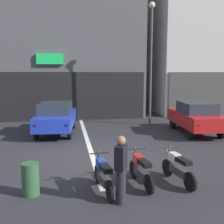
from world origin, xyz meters
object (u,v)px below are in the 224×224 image
street_lamp (151,52)px  trash_bin (30,179)px  car_blue_crossing_near (56,117)px  motorcycle_white_row_centre (178,167)px  person_by_motorcycles (121,170)px  car_red_parked_kerbside (196,116)px  car_white_down_street (89,99)px  motorcycle_blue_row_leftmost (103,175)px  motorcycle_red_row_left_mid (141,169)px

street_lamp → trash_bin: 11.17m
street_lamp → car_blue_crossing_near: bearing=-165.5°
motorcycle_white_row_centre → person_by_motorcycles: (-1.86, -0.96, 0.40)m
car_blue_crossing_near → car_red_parked_kerbside: bearing=-8.8°
motorcycle_white_row_centre → car_white_down_street: bearing=94.0°
motorcycle_white_row_centre → person_by_motorcycles: size_ratio=0.99×
street_lamp → motorcycle_white_row_centre: bearing=-102.4°
car_red_parked_kerbside → motorcycle_blue_row_leftmost: car_red_parked_kerbside is taller
car_red_parked_kerbside → trash_bin: 9.74m
car_white_down_street → motorcycle_red_row_left_mid: 16.54m
car_white_down_street → motorcycle_red_row_left_mid: car_white_down_street is taller
street_lamp → motorcycle_blue_row_leftmost: bearing=-114.9°
motorcycle_white_row_centre → person_by_motorcycles: person_by_motorcycles is taller
motorcycle_blue_row_leftmost → trash_bin: size_ratio=1.96×
motorcycle_blue_row_leftmost → car_blue_crossing_near: bearing=101.2°
motorcycle_white_row_centre → motorcycle_red_row_left_mid: bearing=178.5°
car_red_parked_kerbside → motorcycle_red_row_left_mid: 7.56m
car_white_down_street → trash_bin: 16.92m
car_red_parked_kerbside → person_by_motorcycles: person_by_motorcycles is taller
trash_bin → motorcycle_red_row_left_mid: bearing=2.5°
car_red_parked_kerbside → street_lamp: (-1.68, 2.54, 3.44)m
car_red_parked_kerbside → motorcycle_blue_row_leftmost: 8.44m
motorcycle_red_row_left_mid → trash_bin: motorcycle_red_row_left_mid is taller
trash_bin → motorcycle_white_row_centre: bearing=1.4°
car_white_down_street → trash_bin: size_ratio=4.98×
person_by_motorcycles → motorcycle_white_row_centre: bearing=27.2°
motorcycle_blue_row_leftmost → motorcycle_white_row_centre: bearing=5.2°
car_red_parked_kerbside → person_by_motorcycles: size_ratio=2.53×
car_red_parked_kerbside → motorcycle_red_row_left_mid: bearing=-127.9°
car_blue_crossing_near → trash_bin: 7.23m
trash_bin → motorcycle_blue_row_leftmost: bearing=-3.0°
car_red_parked_kerbside → motorcycle_white_row_centre: car_red_parked_kerbside is taller
car_blue_crossing_near → car_red_parked_kerbside: 7.26m
street_lamp → car_red_parked_kerbside: bearing=-56.6°
car_red_parked_kerbside → trash_bin: (-7.59, -6.09, -0.46)m
car_red_parked_kerbside → motorcycle_blue_row_leftmost: (-5.72, -6.19, -0.43)m
car_red_parked_kerbside → motorcycle_white_row_centre: 6.97m
car_white_down_street → street_lamp: bearing=-69.4°
motorcycle_red_row_left_mid → street_lamp: bearing=70.8°
street_lamp → trash_bin: bearing=-124.4°
motorcycle_white_row_centre → trash_bin: bearing=-178.6°
car_red_parked_kerbside → motorcycle_red_row_left_mid: (-4.63, -5.96, -0.43)m
street_lamp → car_white_down_street: bearing=110.6°
car_blue_crossing_near → street_lamp: bearing=14.5°
motorcycle_red_row_left_mid → motorcycle_white_row_centre: 1.09m
car_blue_crossing_near → car_red_parked_kerbside: same height
car_white_down_street → street_lamp: street_lamp is taller
car_white_down_street → motorcycle_white_row_centre: size_ratio=2.55×
car_white_down_street → motorcycle_red_row_left_mid: bearing=-89.8°
motorcycle_blue_row_leftmost → motorcycle_red_row_left_mid: bearing=11.7°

